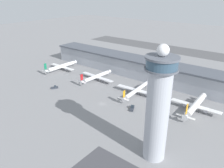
% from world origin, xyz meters
% --- Properties ---
extents(ground_plane, '(1000.00, 1000.00, 0.00)m').
position_xyz_m(ground_plane, '(0.00, 0.00, 0.00)').
color(ground_plane, gray).
extents(terminal_building, '(237.76, 25.00, 19.28)m').
position_xyz_m(terminal_building, '(0.00, 70.00, 9.74)').
color(terminal_building, '#A3A8B2').
rests_on(terminal_building, ground).
extents(runway_strip, '(356.64, 44.00, 0.01)m').
position_xyz_m(runway_strip, '(0.00, 199.44, 0.00)').
color(runway_strip, '#515154').
rests_on(runway_strip, ground).
extents(control_tower, '(15.80, 15.80, 61.29)m').
position_xyz_m(control_tower, '(60.07, -27.67, 30.11)').
color(control_tower, '#ADB2BC').
rests_on(control_tower, ground).
extents(airplane_gate_alpha, '(34.87, 43.69, 12.96)m').
position_xyz_m(airplane_gate_alpha, '(-87.83, 33.23, 4.27)').
color(airplane_gate_alpha, white).
rests_on(airplane_gate_alpha, ground).
extents(airplane_gate_bravo, '(39.49, 40.73, 12.03)m').
position_xyz_m(airplane_gate_bravo, '(-35.82, 33.92, 4.28)').
color(airplane_gate_bravo, white).
rests_on(airplane_gate_bravo, ground).
extents(airplane_gate_charlie, '(39.16, 43.82, 11.65)m').
position_xyz_m(airplane_gate_charlie, '(12.75, 31.08, 4.34)').
color(airplane_gate_charlie, white).
rests_on(airplane_gate_charlie, ground).
extents(airplane_gate_delta, '(36.96, 42.15, 14.51)m').
position_xyz_m(airplane_gate_delta, '(61.53, 33.44, 4.77)').
color(airplane_gate_delta, white).
rests_on(airplane_gate_delta, ground).
extents(service_truck_catering, '(5.61, 8.23, 2.77)m').
position_xyz_m(service_truck_catering, '(23.37, 7.68, 0.96)').
color(service_truck_catering, black).
rests_on(service_truck_catering, ground).
extents(service_truck_fuel, '(5.35, 6.61, 2.66)m').
position_xyz_m(service_truck_fuel, '(-53.50, -3.84, 0.92)').
color(service_truck_fuel, black).
rests_on(service_truck_fuel, ground).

